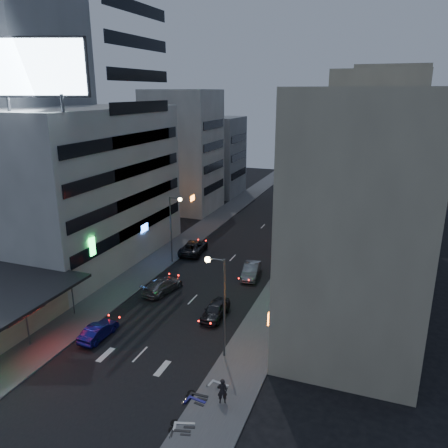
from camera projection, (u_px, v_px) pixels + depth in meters
The scene contains 28 objects.
ground at pixel (110, 385), 30.57m from camera, with size 180.00×180.00×0.00m, color black.
sidewalk_left at pixel (187, 240), 60.11m from camera, with size 4.00×120.00×0.12m, color #4C4C4F.
sidewalk_right at pixel (303, 255), 54.80m from camera, with size 4.00×120.00×0.12m, color #4C4C4F.
white_building at pixel (81, 186), 51.53m from camera, with size 14.00×24.00×18.00m, color silver.
grey_tower at pixel (31, 114), 54.87m from camera, with size 10.00×14.00×34.00m, color gray.
shophouse_near at pixel (356, 229), 32.08m from camera, with size 10.00×11.00×20.00m, color #BEB395.
shophouse_mid at pixel (369, 216), 42.81m from camera, with size 11.00×12.00×16.00m, color tan.
shophouse_far at pixel (372, 165), 53.76m from camera, with size 10.00×14.00×22.00m, color #BEB395.
far_left_a at pixel (183, 152), 73.15m from camera, with size 11.00×10.00×20.00m, color silver.
far_left_b at pixel (210, 156), 85.71m from camera, with size 12.00×10.00×15.00m, color gray.
far_right_a at pixel (378, 163), 67.63m from camera, with size 11.00×12.00×18.00m, color tan.
far_right_b at pixel (385, 136), 79.14m from camera, with size 12.00×12.00×24.00m, color #BEB395.
billboard at pixel (30, 68), 37.50m from camera, with size 9.52×3.75×6.20m.
street_lamp_right_near at pixel (219, 293), 32.42m from camera, with size 1.60×0.44×8.02m.
street_lamp_left at pixel (174, 220), 50.69m from camera, with size 1.60×0.44×8.02m.
street_lamp_right_far at pixel (303, 195), 62.91m from camera, with size 1.60×0.44×8.02m.
parked_car_right_near at pixel (215, 310), 39.55m from camera, with size 1.72×4.28×1.46m, color #25262A.
parked_car_right_mid at pixel (251, 271), 48.15m from camera, with size 1.61×4.63×1.53m, color gray.
parked_car_left at pixel (194, 247), 55.28m from camera, with size 2.61×5.66×1.57m, color #242429.
parked_car_right_far at pixel (299, 226), 63.96m from camera, with size 2.01×4.94×1.43m, color #A7ABB0.
road_car_blue at pixel (99, 331), 36.22m from camera, with size 1.38×3.95×1.30m, color navy.
road_car_silver at pixel (163, 285), 44.60m from camera, with size 2.06×5.07×1.47m, color #93949A.
person at pixel (222, 391), 28.44m from camera, with size 0.66×0.43×1.80m, color black.
scooter_black_a at pixel (191, 423), 26.19m from camera, with size 1.76×0.59×1.07m, color black, non-canonical shape.
scooter_silver_a at pixel (195, 415), 26.80m from camera, with size 1.93×0.64×1.18m, color #94969B, non-canonical shape.
scooter_blue at pixel (207, 394), 28.58m from camera, with size 1.99×0.66×1.21m, color navy, non-canonical shape.
scooter_black_b at pixel (209, 389), 29.13m from camera, with size 1.95×0.65×1.19m, color black, non-canonical shape.
scooter_silver_b at pixel (230, 378), 30.18m from camera, with size 2.02×0.67×1.24m, color #9FA2A6, non-canonical shape.
Camera 1 is at (16.49, -21.54, 19.76)m, focal length 35.00 mm.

